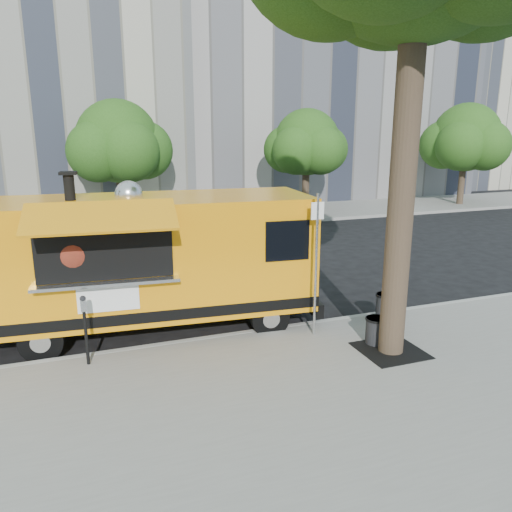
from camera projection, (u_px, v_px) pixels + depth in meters
The scene contains 15 objects.
ground at pixel (223, 324), 11.52m from camera, with size 120.00×120.00×0.00m, color black.
sidewalk at pixel (295, 410), 7.87m from camera, with size 60.00×6.00×0.15m, color gray.
curb at pixel (235, 337), 10.66m from camera, with size 60.00×0.14×0.16m, color #999993.
far_sidewalk at pixel (143, 222), 23.79m from camera, with size 60.00×5.00×0.15m, color gray.
building_mid at pixel (294, 44), 33.96m from camera, with size 20.00×14.00×20.00m, color gray.
building_right at pixel (487, 84), 41.35m from camera, with size 16.00×12.00×16.00m, color beige.
tree_well at pixel (390, 351), 9.80m from camera, with size 1.20×1.20×0.02m, color black.
far_tree_b at pixel (118, 142), 21.79m from camera, with size 3.60×3.60×5.50m.
far_tree_c at pixel (307, 143), 24.54m from camera, with size 3.24×3.24×5.21m.
far_tree_d at pixel (466, 138), 28.01m from camera, with size 3.78×3.78×5.64m.
sign_post at pixel (316, 257), 10.17m from camera, with size 0.28×0.06×3.00m.
parking_meter at pixel (85, 322), 9.06m from camera, with size 0.11×0.11×1.33m.
food_truck at pixel (151, 259), 10.76m from camera, with size 7.31×3.60×3.54m.
trash_bin_left at pixel (376, 330), 10.07m from camera, with size 0.46×0.46×0.55m.
trash_bin_right at pixel (386, 306), 11.39m from camera, with size 0.49×0.49×0.59m.
Camera 1 is at (-2.99, -10.38, 4.39)m, focal length 35.00 mm.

